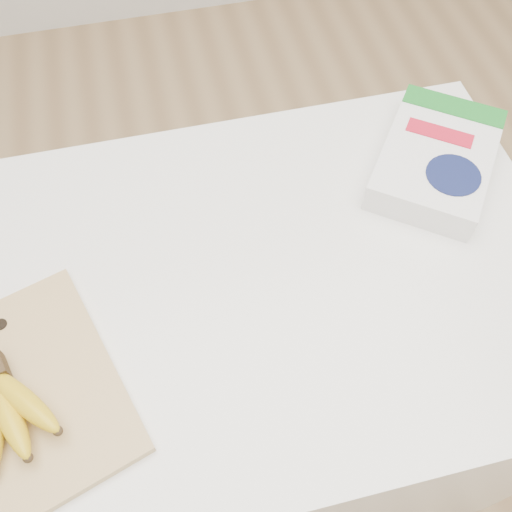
% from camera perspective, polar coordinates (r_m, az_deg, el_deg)
% --- Properties ---
extents(table, '(1.11, 0.74, 0.83)m').
position_cam_1_polar(table, '(1.33, -0.77, -11.40)').
color(table, white).
rests_on(table, ground).
extents(cutting_board, '(0.34, 0.40, 0.02)m').
position_cam_1_polar(cutting_board, '(0.92, -21.74, -12.60)').
color(cutting_board, '#D9B877').
rests_on(cutting_board, table).
extents(bananas, '(0.14, 0.18, 0.06)m').
position_cam_1_polar(bananas, '(0.89, -23.76, -13.70)').
color(bananas, '#382816').
rests_on(bananas, cutting_board).
extents(cereal_box, '(0.32, 0.34, 0.06)m').
position_cam_1_polar(cereal_box, '(1.12, 17.58, 9.24)').
color(cereal_box, white).
rests_on(cereal_box, table).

